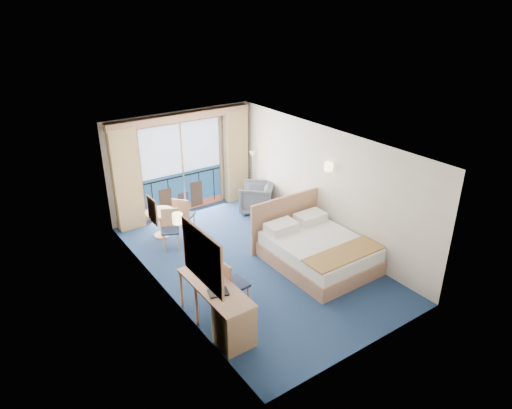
# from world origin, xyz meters

# --- Properties ---
(floor) EXTENTS (6.50, 6.50, 0.00)m
(floor) POSITION_xyz_m (0.00, 0.00, 0.00)
(floor) COLOR navy
(floor) RESTS_ON ground
(room_walls) EXTENTS (4.04, 6.54, 2.72)m
(room_walls) POSITION_xyz_m (0.00, 0.00, 1.78)
(room_walls) COLOR beige
(room_walls) RESTS_ON ground
(balcony_door) EXTENTS (2.36, 0.03, 2.52)m
(balcony_door) POSITION_xyz_m (-0.01, 3.22, 1.14)
(balcony_door) COLOR navy
(balcony_door) RESTS_ON room_walls
(curtain_left) EXTENTS (0.65, 0.22, 2.55)m
(curtain_left) POSITION_xyz_m (-1.55, 3.07, 1.28)
(curtain_left) COLOR tan
(curtain_left) RESTS_ON room_walls
(curtain_right) EXTENTS (0.65, 0.22, 2.55)m
(curtain_right) POSITION_xyz_m (1.55, 3.07, 1.28)
(curtain_right) COLOR tan
(curtain_right) RESTS_ON room_walls
(pelmet) EXTENTS (3.80, 0.25, 0.18)m
(pelmet) POSITION_xyz_m (0.00, 3.10, 2.58)
(pelmet) COLOR tan
(pelmet) RESTS_ON room_walls
(mirror) EXTENTS (0.05, 1.25, 0.95)m
(mirror) POSITION_xyz_m (-1.97, -1.50, 1.55)
(mirror) COLOR tan
(mirror) RESTS_ON room_walls
(wall_print) EXTENTS (0.04, 0.42, 0.52)m
(wall_print) POSITION_xyz_m (-1.97, 0.45, 1.60)
(wall_print) COLOR tan
(wall_print) RESTS_ON room_walls
(sconce_left) EXTENTS (0.18, 0.18, 0.18)m
(sconce_left) POSITION_xyz_m (-1.94, -0.60, 1.85)
(sconce_left) COLOR #FBE9B0
(sconce_left) RESTS_ON room_walls
(sconce_right) EXTENTS (0.18, 0.18, 0.18)m
(sconce_right) POSITION_xyz_m (1.94, -0.15, 1.85)
(sconce_right) COLOR #FBE9B0
(sconce_right) RESTS_ON room_walls
(bed) EXTENTS (1.92, 2.28, 1.21)m
(bed) POSITION_xyz_m (1.10, -0.81, 0.34)
(bed) COLOR tan
(bed) RESTS_ON ground
(nightstand) EXTENTS (0.41, 0.39, 0.54)m
(nightstand) POSITION_xyz_m (1.77, 0.64, 0.27)
(nightstand) COLOR tan
(nightstand) RESTS_ON ground
(phone) EXTENTS (0.18, 0.14, 0.07)m
(phone) POSITION_xyz_m (1.73, 0.64, 0.58)
(phone) COLOR white
(phone) RESTS_ON nightstand
(armchair) EXTENTS (1.20, 1.20, 0.78)m
(armchair) POSITION_xyz_m (1.55, 2.07, 0.39)
(armchair) COLOR #414850
(armchair) RESTS_ON ground
(floor_lamp) EXTENTS (0.20, 0.20, 1.44)m
(floor_lamp) POSITION_xyz_m (1.88, 2.75, 1.09)
(floor_lamp) COLOR silver
(floor_lamp) RESTS_ON ground
(desk) EXTENTS (0.59, 1.73, 0.81)m
(desk) POSITION_xyz_m (-1.69, -1.83, 0.45)
(desk) COLOR tan
(desk) RESTS_ON ground
(desk_chair) EXTENTS (0.50, 0.49, 1.06)m
(desk_chair) POSITION_xyz_m (-1.27, -1.13, 0.60)
(desk_chair) COLOR #1E2B46
(desk_chair) RESTS_ON ground
(folder) EXTENTS (0.38, 0.33, 0.03)m
(folder) POSITION_xyz_m (-1.75, -1.56, 0.82)
(folder) COLOR black
(folder) RESTS_ON desk
(desk_lamp) EXTENTS (0.13, 0.13, 0.47)m
(desk_lamp) POSITION_xyz_m (-1.72, -0.73, 1.16)
(desk_lamp) COLOR silver
(desk_lamp) RESTS_ON desk
(round_table) EXTENTS (0.71, 0.71, 0.64)m
(round_table) POSITION_xyz_m (-1.11, 2.24, 0.49)
(round_table) COLOR tan
(round_table) RESTS_ON ground
(table_chair_a) EXTENTS (0.59, 0.59, 0.96)m
(table_chair_a) POSITION_xyz_m (-0.63, 2.02, 0.54)
(table_chair_a) COLOR #1E2B46
(table_chair_a) RESTS_ON ground
(table_chair_b) EXTENTS (0.52, 0.53, 0.91)m
(table_chair_b) POSITION_xyz_m (-1.14, 1.65, 0.51)
(table_chair_b) COLOR #1E2B46
(table_chair_b) RESTS_ON ground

